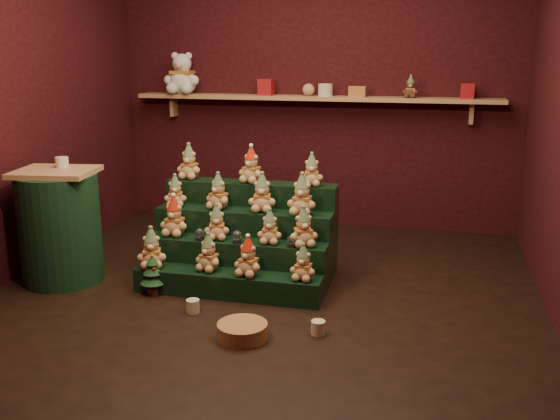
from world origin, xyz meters
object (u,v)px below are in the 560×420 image
(brown_bear, at_px, (411,87))
(white_bear, at_px, (182,68))
(mini_christmas_tree, at_px, (153,273))
(snow_globe_a, at_px, (200,234))
(mug_left, at_px, (193,306))
(snow_globe_c, at_px, (292,241))
(side_table, at_px, (60,226))
(riser_tier_front, at_px, (227,284))
(wicker_basket, at_px, (242,331))
(snow_globe_b, at_px, (237,237))
(mug_right, at_px, (318,328))

(brown_bear, bearing_deg, white_bear, -179.16)
(mini_christmas_tree, height_order, brown_bear, brown_bear)
(snow_globe_a, distance_m, mug_left, 0.63)
(snow_globe_c, xyz_separation_m, white_bear, (-1.55, 1.81, 1.17))
(side_table, bearing_deg, snow_globe_a, -0.23)
(snow_globe_c, distance_m, side_table, 1.80)
(riser_tier_front, height_order, mini_christmas_tree, mini_christmas_tree)
(wicker_basket, bearing_deg, riser_tier_front, 115.94)
(mini_christmas_tree, distance_m, brown_bear, 2.97)
(snow_globe_b, height_order, snow_globe_c, snow_globe_b)
(snow_globe_b, relative_size, wicker_basket, 0.30)
(mug_left, bearing_deg, snow_globe_c, 40.72)
(riser_tier_front, relative_size, white_bear, 2.69)
(mug_right, relative_size, brown_bear, 0.45)
(snow_globe_a, bearing_deg, white_bear, 114.87)
(riser_tier_front, relative_size, snow_globe_a, 15.13)
(wicker_basket, bearing_deg, mini_christmas_tree, 147.07)
(snow_globe_b, distance_m, mug_left, 0.64)
(mini_christmas_tree, bearing_deg, wicker_basket, -32.93)
(mug_left, bearing_deg, mini_christmas_tree, 148.27)
(mug_right, bearing_deg, snow_globe_b, 139.06)
(snow_globe_b, bearing_deg, wicker_basket, -70.61)
(snow_globe_a, relative_size, snow_globe_b, 0.96)
(snow_globe_c, xyz_separation_m, mini_christmas_tree, (-0.99, -0.25, -0.25))
(riser_tier_front, distance_m, side_table, 1.40)
(riser_tier_front, bearing_deg, snow_globe_a, 148.88)
(snow_globe_c, bearing_deg, mug_right, -63.45)
(wicker_basket, bearing_deg, side_table, 158.54)
(side_table, relative_size, mug_right, 9.65)
(snow_globe_b, bearing_deg, mini_christmas_tree, -156.75)
(riser_tier_front, relative_size, snow_globe_b, 14.54)
(snow_globe_a, xyz_separation_m, white_bear, (-0.84, 1.81, 1.17))
(riser_tier_front, xyz_separation_m, snow_globe_c, (0.45, 0.16, 0.32))
(riser_tier_front, bearing_deg, wicker_basket, -64.06)
(white_bear, bearing_deg, wicker_basket, -63.40)
(snow_globe_a, height_order, mug_right, snow_globe_a)
(snow_globe_c, relative_size, white_bear, 0.18)
(side_table, bearing_deg, brown_bear, 29.75)
(riser_tier_front, xyz_separation_m, white_bear, (-1.10, 1.97, 1.49))
(riser_tier_front, xyz_separation_m, snow_globe_a, (-0.27, 0.16, 0.32))
(snow_globe_c, relative_size, mug_right, 0.99)
(mug_left, bearing_deg, snow_globe_a, 104.43)
(wicker_basket, distance_m, white_bear, 3.35)
(side_table, relative_size, mug_left, 9.63)
(mug_left, distance_m, wicker_basket, 0.54)
(snow_globe_a, relative_size, white_bear, 0.18)
(snow_globe_a, bearing_deg, snow_globe_b, 0.00)
(snow_globe_a, xyz_separation_m, brown_bear, (1.44, 1.81, 1.01))
(snow_globe_a, relative_size, wicker_basket, 0.29)
(mug_left, relative_size, white_bear, 0.18)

